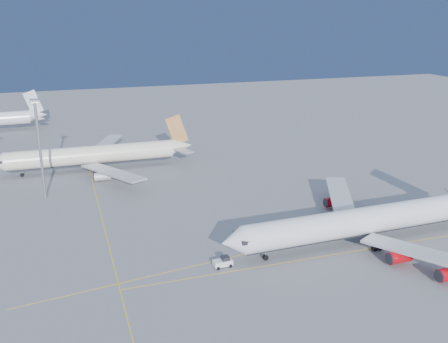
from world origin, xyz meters
TOP-DOWN VIEW (x-y plane):
  - ground at (0.00, 0.00)m, footprint 500.00×500.00m
  - taxiway_lines at (-14.71, 6.34)m, footprint 118.86×140.00m
  - airliner_virgin at (15.18, -10.88)m, footprint 69.13×62.16m
  - airliner_etihad at (-37.61, 63.37)m, footprint 64.20×59.51m
  - pushback_tug at (-19.03, -11.49)m, footprint 3.95×2.57m
  - light_mast at (-53.48, 41.53)m, footprint 2.37×2.37m

SIDE VIEW (x-z plane):
  - ground at x=0.00m, z-range 0.00..0.00m
  - taxiway_lines at x=-14.71m, z-range 0.00..0.02m
  - pushback_tug at x=-19.03m, z-range -0.08..2.07m
  - airliner_etihad at x=-37.61m, z-range -3.29..13.52m
  - airliner_virgin at x=15.18m, z-range -3.39..13.68m
  - light_mast at x=-53.48m, z-range 2.47..29.89m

